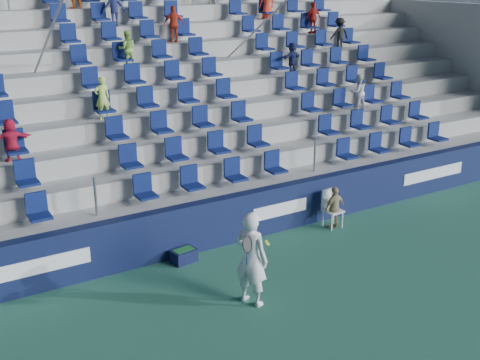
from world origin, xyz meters
TOP-DOWN VIEW (x-y plane):
  - ground at (0.00, 0.00)m, footprint 70.00×70.00m
  - sponsor_wall at (0.00, 3.15)m, footprint 24.00×0.32m
  - grandstand at (-0.00, 8.24)m, footprint 24.00×8.17m
  - tennis_player at (-0.94, 0.45)m, footprint 0.76×0.85m
  - line_judge_chair at (2.85, 2.65)m, footprint 0.46×0.47m
  - line_judge at (2.85, 2.50)m, footprint 0.69×0.35m
  - ball_bin at (-1.32, 2.75)m, footprint 0.61×0.45m

SIDE VIEW (x-z plane):
  - ground at x=0.00m, z-range 0.00..0.00m
  - ball_bin at x=-1.32m, z-range 0.01..0.33m
  - line_judge at x=2.85m, z-range 0.00..1.13m
  - line_judge_chair at x=2.85m, z-range 0.07..1.07m
  - sponsor_wall at x=0.00m, z-range 0.00..1.20m
  - tennis_player at x=-0.94m, z-range 0.00..1.97m
  - grandstand at x=0.00m, z-range -1.17..5.45m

